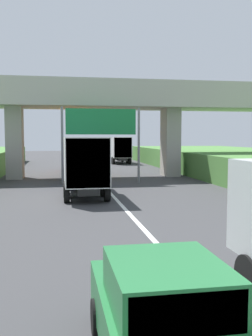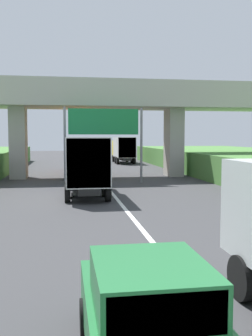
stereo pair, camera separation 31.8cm
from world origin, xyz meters
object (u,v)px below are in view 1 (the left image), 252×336
overhead_highway_sign (101,127)px  car_red (71,162)px  truck_blue (84,163)px  car_green (164,319)px  truck_yellow (119,149)px  truck_orange (75,155)px

overhead_highway_sign → car_red: size_ratio=1.43×
overhead_highway_sign → truck_blue: overhead_highway_sign is taller
truck_blue → car_red: 17.70m
car_green → truck_yellow: bearing=82.0°
truck_orange → car_green: size_ratio=1.78×
overhead_highway_sign → car_green: overhead_highway_sign is taller
truck_yellow → car_red: truck_yellow is taller
truck_blue → car_green: truck_blue is taller
truck_blue → truck_yellow: bearing=77.1°
truck_blue → car_red: bearing=90.6°
car_green → truck_blue: bearing=90.1°
truck_orange → car_green: (0.07, -28.23, -1.08)m
truck_yellow → car_red: 12.32m
truck_orange → truck_yellow: 18.40m
overhead_highway_sign → truck_yellow: (4.76, 22.14, -2.26)m
truck_yellow → car_green: truck_yellow is taller
truck_yellow → car_green: size_ratio=1.78×
car_red → car_green: 35.11m
overhead_highway_sign → truck_yellow: size_ratio=0.81×
truck_orange → car_green: bearing=-89.9°
car_red → truck_yellow: bearing=57.4°
overhead_highway_sign → truck_blue: bearing=-105.7°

